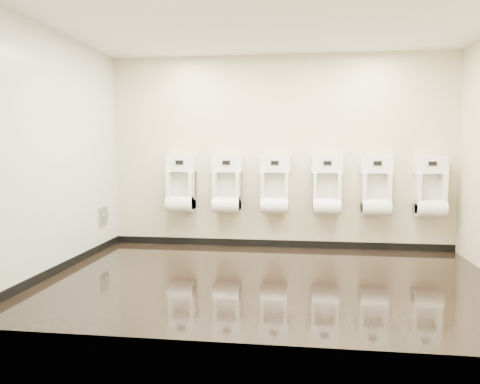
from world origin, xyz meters
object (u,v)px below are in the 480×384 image
object	(u,v)px
access_panel	(103,215)
urinal_4	(376,190)
urinal_3	(327,189)
urinal_1	(227,188)
urinal_0	(181,188)
urinal_2	(275,189)
urinal_5	(430,191)

from	to	relation	value
access_panel	urinal_4	xyz separation A→B (m)	(3.85, 0.40, 0.38)
access_panel	urinal_3	distance (m)	3.22
urinal_3	urinal_1	bearing A→B (deg)	180.00
urinal_0	urinal_4	bearing A→B (deg)	0.00
urinal_3	urinal_4	world-z (taller)	same
access_panel	urinal_3	xyz separation A→B (m)	(3.17, 0.40, 0.38)
urinal_1	urinal_2	world-z (taller)	same
urinal_0	urinal_5	size ratio (longest dim) A/B	1.00
urinal_4	urinal_2	bearing A→B (deg)	180.00
access_panel	urinal_3	size ratio (longest dim) A/B	0.30
urinal_0	urinal_1	size ratio (longest dim) A/B	1.00
urinal_0	urinal_3	xyz separation A→B (m)	(2.13, 0.00, 0.00)
urinal_0	urinal_4	distance (m)	2.81
access_panel	urinal_1	distance (m)	1.82
urinal_1	urinal_5	xyz separation A→B (m)	(2.85, 0.00, 0.00)
urinal_0	urinal_1	world-z (taller)	same
urinal_4	urinal_3	bearing A→B (deg)	180.00
access_panel	urinal_1	world-z (taller)	urinal_1
urinal_2	urinal_3	world-z (taller)	same
urinal_2	urinal_3	distance (m)	0.74
urinal_2	urinal_5	world-z (taller)	same
urinal_2	urinal_3	size ratio (longest dim) A/B	1.00
urinal_2	urinal_4	size ratio (longest dim) A/B	1.00
access_panel	urinal_0	distance (m)	1.18
urinal_0	urinal_5	bearing A→B (deg)	0.00
urinal_0	urinal_4	xyz separation A→B (m)	(2.81, 0.00, 0.00)
urinal_0	access_panel	bearing A→B (deg)	-158.85
urinal_1	urinal_0	bearing A→B (deg)	180.00
urinal_1	urinal_5	world-z (taller)	same
access_panel	urinal_1	size ratio (longest dim) A/B	0.30
urinal_4	urinal_5	distance (m)	0.73
access_panel	urinal_2	distance (m)	2.50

